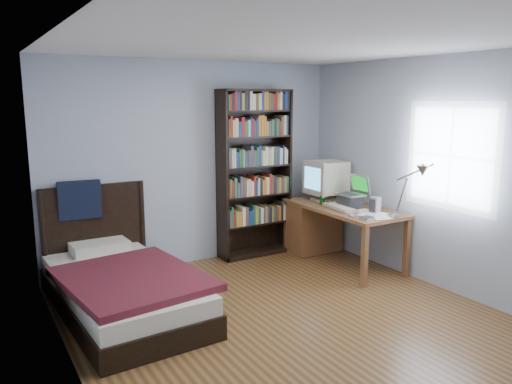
% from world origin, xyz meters
% --- Properties ---
extents(room, '(4.20, 4.24, 2.50)m').
position_xyz_m(room, '(0.03, -0.00, 1.25)').
color(room, '#523418').
rests_on(room, ground).
extents(desk, '(0.75, 1.61, 0.73)m').
position_xyz_m(desk, '(1.51, 1.52, 0.42)').
color(desk, brown).
rests_on(desk, floor).
extents(crt_monitor, '(0.46, 0.44, 0.52)m').
position_xyz_m(crt_monitor, '(1.56, 1.49, 1.03)').
color(crt_monitor, beige).
rests_on(crt_monitor, desk).
extents(laptop, '(0.32, 0.33, 0.40)m').
position_xyz_m(laptop, '(1.57, 1.00, 0.84)').
color(laptop, '#2D2D30').
rests_on(laptop, desk).
extents(desk_lamp, '(0.26, 0.57, 0.67)m').
position_xyz_m(desk_lamp, '(1.47, -0.11, 1.27)').
color(desk_lamp, '#99999E').
rests_on(desk_lamp, desk).
extents(keyboard, '(0.24, 0.51, 0.05)m').
position_xyz_m(keyboard, '(1.37, 0.98, 0.75)').
color(keyboard, '#B6A998').
rests_on(keyboard, desk).
extents(speaker, '(0.11, 0.11, 0.19)m').
position_xyz_m(speaker, '(1.59, 0.61, 0.82)').
color(speaker, gray).
rests_on(speaker, desk).
extents(soda_can, '(0.06, 0.06, 0.11)m').
position_xyz_m(soda_can, '(1.36, 1.31, 0.79)').
color(soda_can, '#0A3407').
rests_on(soda_can, desk).
extents(mouse, '(0.06, 0.11, 0.04)m').
position_xyz_m(mouse, '(1.51, 1.38, 0.75)').
color(mouse, silver).
rests_on(mouse, desk).
extents(phone_silver, '(0.07, 0.10, 0.02)m').
position_xyz_m(phone_silver, '(1.29, 0.78, 0.74)').
color(phone_silver, silver).
rests_on(phone_silver, desk).
extents(phone_grey, '(0.09, 0.11, 0.02)m').
position_xyz_m(phone_grey, '(1.22, 0.59, 0.74)').
color(phone_grey, gray).
rests_on(phone_grey, desk).
extents(external_drive, '(0.13, 0.13, 0.03)m').
position_xyz_m(external_drive, '(1.29, 0.42, 0.74)').
color(external_drive, gray).
rests_on(external_drive, desk).
extents(bookshelf, '(0.97, 0.30, 2.16)m').
position_xyz_m(bookshelf, '(0.74, 1.94, 1.09)').
color(bookshelf, black).
rests_on(bookshelf, floor).
extents(bed, '(1.31, 2.23, 1.16)m').
position_xyz_m(bed, '(-1.28, 1.12, 0.25)').
color(bed, black).
rests_on(bed, floor).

